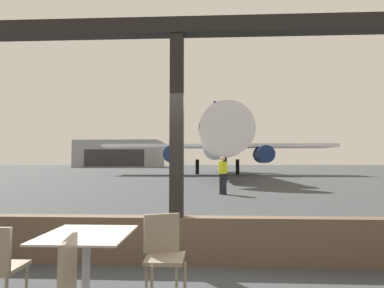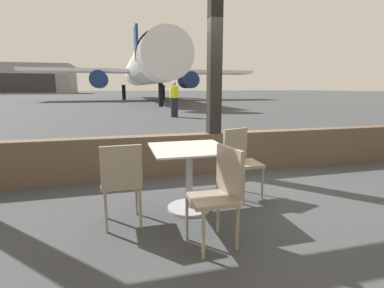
% 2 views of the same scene
% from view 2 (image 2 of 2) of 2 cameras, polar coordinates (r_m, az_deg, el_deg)
% --- Properties ---
extents(ground_plane, '(220.00, 220.00, 0.00)m').
position_cam_2_polar(ground_plane, '(44.62, -12.80, 8.94)').
color(ground_plane, '#383A3D').
extents(window_frame, '(8.52, 0.24, 3.66)m').
position_cam_2_polar(window_frame, '(4.83, 4.38, 9.15)').
color(window_frame, brown).
rests_on(window_frame, ground).
extents(dining_table, '(0.86, 0.86, 0.75)m').
position_cam_2_polar(dining_table, '(3.39, -0.55, -5.48)').
color(dining_table, '#ADA89E').
rests_on(dining_table, ground).
extents(cafe_chair_window_left, '(0.41, 0.41, 0.88)m').
position_cam_2_polar(cafe_chair_window_left, '(3.03, -13.82, -6.51)').
color(cafe_chair_window_left, gray).
rests_on(cafe_chair_window_left, ground).
extents(cafe_chair_window_right, '(0.49, 0.49, 0.90)m').
position_cam_2_polar(cafe_chair_window_right, '(3.84, 9.49, -2.52)').
color(cafe_chair_window_right, gray).
rests_on(cafe_chair_window_right, ground).
extents(cafe_chair_aisle_left, '(0.45, 0.45, 0.91)m').
position_cam_2_polar(cafe_chair_aisle_left, '(2.65, 5.56, -8.71)').
color(cafe_chair_aisle_left, gray).
rests_on(cafe_chair_aisle_left, ground).
extents(airplane, '(26.12, 29.70, 10.48)m').
position_cam_2_polar(airplane, '(33.78, -9.22, 14.63)').
color(airplane, silver).
rests_on(airplane, ground).
extents(ground_crew_worker, '(0.40, 0.55, 1.74)m').
position_cam_2_polar(ground_crew_worker, '(14.39, -3.54, 8.92)').
color(ground_crew_worker, black).
rests_on(ground_crew_worker, ground).
extents(distant_hangar, '(22.99, 13.66, 7.44)m').
position_cam_2_polar(distant_hangar, '(88.30, -29.89, 11.10)').
color(distant_hangar, gray).
rests_on(distant_hangar, ground).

